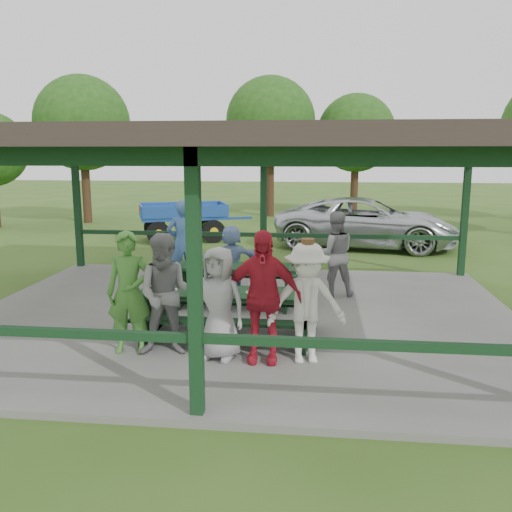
# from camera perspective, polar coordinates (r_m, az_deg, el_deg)

# --- Properties ---
(ground) EXTENTS (90.00, 90.00, 0.00)m
(ground) POSITION_cam_1_polar(r_m,az_deg,el_deg) (10.02, -1.40, -6.74)
(ground) COLOR #35561A
(ground) RESTS_ON ground
(concrete_slab) EXTENTS (10.00, 8.00, 0.10)m
(concrete_slab) POSITION_cam_1_polar(r_m,az_deg,el_deg) (10.01, -1.40, -6.47)
(concrete_slab) COLOR slate
(concrete_slab) RESTS_ON ground
(pavilion_structure) EXTENTS (10.60, 8.60, 3.24)m
(pavilion_structure) POSITION_cam_1_polar(r_m,az_deg,el_deg) (9.54, -1.49, 11.68)
(pavilion_structure) COLOR black
(pavilion_structure) RESTS_ON concrete_slab
(picnic_table_near) EXTENTS (2.85, 1.39, 0.75)m
(picnic_table_near) POSITION_cam_1_polar(r_m,az_deg,el_deg) (8.73, -2.98, -5.48)
(picnic_table_near) COLOR black
(picnic_table_near) RESTS_ON concrete_slab
(picnic_table_far) EXTENTS (2.38, 1.39, 0.75)m
(picnic_table_far) POSITION_cam_1_polar(r_m,az_deg,el_deg) (10.67, -2.12, -2.48)
(picnic_table_far) COLOR black
(picnic_table_far) RESTS_ON concrete_slab
(table_setting) EXTENTS (2.56, 0.45, 0.10)m
(table_setting) POSITION_cam_1_polar(r_m,az_deg,el_deg) (8.71, -3.88, -3.45)
(table_setting) COLOR white
(table_setting) RESTS_ON picnic_table_near
(contestant_green) EXTENTS (0.71, 0.51, 1.82)m
(contestant_green) POSITION_cam_1_polar(r_m,az_deg,el_deg) (8.18, -13.20, -3.77)
(contestant_green) COLOR #468833
(contestant_green) RESTS_ON concrete_slab
(contestant_grey_left) EXTENTS (0.97, 0.81, 1.81)m
(contestant_grey_left) POSITION_cam_1_polar(r_m,az_deg,el_deg) (7.99, -9.34, -4.04)
(contestant_grey_left) COLOR gray
(contestant_grey_left) RESTS_ON concrete_slab
(contestant_grey_mid) EXTENTS (0.91, 0.71, 1.64)m
(contestant_grey_mid) POSITION_cam_1_polar(r_m,az_deg,el_deg) (7.77, -3.93, -5.00)
(contestant_grey_mid) COLOR #9D9D9F
(contestant_grey_mid) RESTS_ON concrete_slab
(contestant_red) EXTENTS (1.12, 0.47, 1.90)m
(contestant_red) POSITION_cam_1_polar(r_m,az_deg,el_deg) (7.62, 0.62, -4.29)
(contestant_red) COLOR red
(contestant_red) RESTS_ON concrete_slab
(contestant_white_fedora) EXTENTS (1.20, 0.81, 1.77)m
(contestant_white_fedora) POSITION_cam_1_polar(r_m,az_deg,el_deg) (7.65, 5.35, -4.92)
(contestant_white_fedora) COLOR silver
(contestant_white_fedora) RESTS_ON concrete_slab
(spectator_lblue) EXTENTS (1.40, 0.95, 1.45)m
(spectator_lblue) POSITION_cam_1_polar(r_m,az_deg,el_deg) (11.35, -2.64, -0.33)
(spectator_lblue) COLOR #849ECC
(spectator_lblue) RESTS_ON concrete_slab
(spectator_blue) EXTENTS (0.81, 0.67, 1.91)m
(spectator_blue) POSITION_cam_1_polar(r_m,az_deg,el_deg) (12.06, -7.71, 1.37)
(spectator_blue) COLOR #3D629F
(spectator_blue) RESTS_ON concrete_slab
(spectator_grey) EXTENTS (0.96, 0.80, 1.75)m
(spectator_grey) POSITION_cam_1_polar(r_m,az_deg,el_deg) (11.24, 8.24, 0.24)
(spectator_grey) COLOR gray
(spectator_grey) RESTS_ON concrete_slab
(pickup_truck) EXTENTS (6.05, 3.49, 1.59)m
(pickup_truck) POSITION_cam_1_polar(r_m,az_deg,el_deg) (17.69, 11.54, 3.46)
(pickup_truck) COLOR silver
(pickup_truck) RESTS_ON ground
(farm_trailer) EXTENTS (3.91, 2.54, 1.38)m
(farm_trailer) POSITION_cam_1_polar(r_m,az_deg,el_deg) (18.86, -7.64, 3.70)
(farm_trailer) COLOR #1B4397
(farm_trailer) RESTS_ON ground
(tree_far_left) EXTENTS (3.94, 3.94, 6.16)m
(tree_far_left) POSITION_cam_1_polar(r_m,az_deg,el_deg) (24.41, -17.81, 13.14)
(tree_far_left) COLOR black
(tree_far_left) RESTS_ON ground
(tree_left) EXTENTS (4.11, 4.11, 6.43)m
(tree_left) POSITION_cam_1_polar(r_m,az_deg,el_deg) (25.67, 1.54, 13.93)
(tree_left) COLOR black
(tree_left) RESTS_ON ground
(tree_mid) EXTENTS (3.64, 3.64, 5.69)m
(tree_mid) POSITION_cam_1_polar(r_m,az_deg,el_deg) (26.47, 10.49, 12.58)
(tree_mid) COLOR black
(tree_mid) RESTS_ON ground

